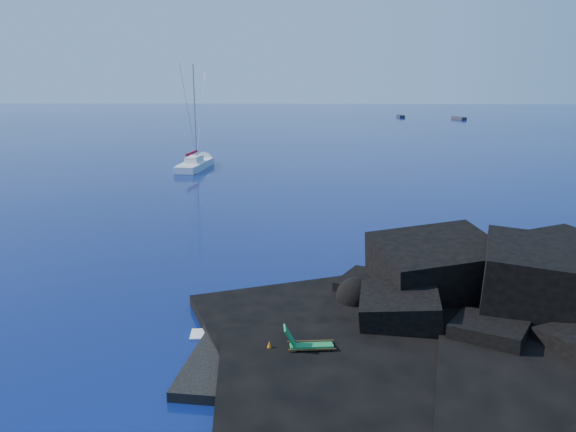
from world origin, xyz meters
The scene contains 11 objects.
ground centered at (0.00, 0.00, 0.00)m, with size 400.00×400.00×0.00m, color #030C33.
headland centered at (13.00, 3.00, 0.00)m, with size 24.00×24.00×3.60m, color black, non-canonical shape.
beach centered at (4.50, 0.50, 0.00)m, with size 8.50×6.00×0.70m, color black.
surf_foam centered at (5.00, 5.00, 0.00)m, with size 10.00×8.00×0.06m, color white, non-canonical shape.
sailboat centered at (-8.02, 43.98, 0.00)m, with size 2.27×10.82×11.35m, color white, non-canonical shape.
deck_chair centered at (4.50, 0.55, 0.95)m, with size 1.73×0.76×1.19m, color #1A783C, non-canonical shape.
towel centered at (6.59, -0.05, 0.38)m, with size 2.07×0.98×0.05m, color white.
sunbather centered at (6.59, -0.05, 0.51)m, with size 1.59×0.39×0.21m, color tan, non-canonical shape.
marker_cone centered at (3.01, 0.53, 0.61)m, with size 0.34×0.34×0.52m, color orange.
distant_boat_a centered at (28.14, 127.26, 0.00)m, with size 1.29×4.16×0.55m, color black.
distant_boat_b centered at (41.00, 120.42, 0.00)m, with size 1.38×4.43×0.59m, color #28282D.
Camera 1 is at (4.25, -17.53, 9.90)m, focal length 35.00 mm.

